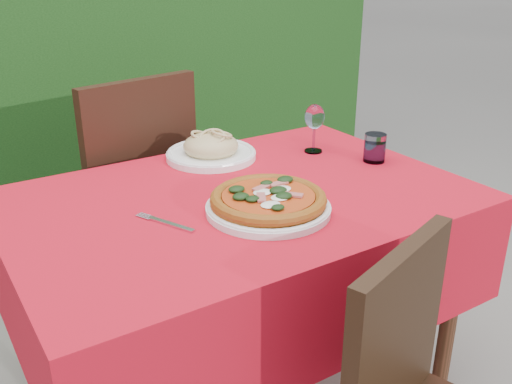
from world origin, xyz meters
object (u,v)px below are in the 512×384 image
chair_far (130,188)px  pizza_plate (268,202)px  wine_glass (315,119)px  fork (171,224)px  pasta_plate (211,150)px  water_glass (375,149)px

chair_far → pizza_plate: size_ratio=2.89×
wine_glass → fork: wine_glass is taller
pizza_plate → wine_glass: size_ratio=2.08×
chair_far → pasta_plate: (0.17, -0.34, 0.21)m
pasta_plate → water_glass: (0.43, -0.31, 0.01)m
pasta_plate → wine_glass: size_ratio=1.79×
water_glass → fork: (-0.75, -0.07, -0.04)m
chair_far → pizza_plate: bearing=85.3°
pizza_plate → wine_glass: bearing=38.7°
chair_far → fork: 0.77m
pasta_plate → wine_glass: 0.36m
pizza_plate → fork: (-0.25, 0.06, -0.02)m
wine_glass → pizza_plate: bearing=-141.3°
water_glass → wine_glass: 0.22m
chair_far → fork: size_ratio=5.09×
chair_far → pizza_plate: chair_far is taller
chair_far → wine_glass: (0.49, -0.47, 0.30)m
pasta_plate → wine_glass: (0.32, -0.13, 0.08)m
chair_far → fork: chair_far is taller
pizza_plate → chair_far: bearing=96.5°
chair_far → fork: bearing=66.7°
pasta_plate → fork: (-0.32, -0.38, -0.03)m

